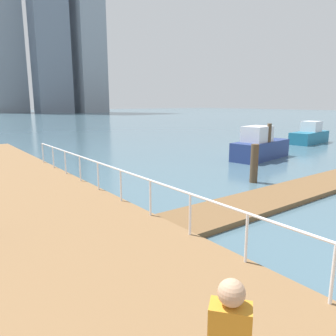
% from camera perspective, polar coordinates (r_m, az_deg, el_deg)
% --- Properties ---
extents(ground_plane, '(300.00, 300.00, 0.00)m').
position_cam_1_polar(ground_plane, '(20.23, -12.71, 0.92)').
color(ground_plane, '#476675').
extents(floating_dock, '(15.43, 2.00, 0.18)m').
position_cam_1_polar(floating_dock, '(14.57, 22.93, -3.45)').
color(floating_dock, brown).
rests_on(floating_dock, ground_plane).
extents(boardwalk_railing, '(0.06, 24.61, 1.08)m').
position_cam_1_polar(boardwalk_railing, '(7.90, 3.97, -6.06)').
color(boardwalk_railing, white).
rests_on(boardwalk_railing, boardwalk).
extents(dock_piling_0, '(0.35, 0.35, 1.78)m').
position_cam_1_polar(dock_piling_0, '(15.24, 15.05, 0.79)').
color(dock_piling_0, brown).
rests_on(dock_piling_0, ground_plane).
extents(dock_piling_1, '(0.27, 0.27, 2.34)m').
position_cam_1_polar(dock_piling_1, '(21.33, 17.41, 4.40)').
color(dock_piling_1, brown).
rests_on(dock_piling_1, ground_plane).
extents(moored_boat_0, '(5.13, 2.45, 2.16)m').
position_cam_1_polar(moored_boat_0, '(21.80, 16.01, 3.67)').
color(moored_boat_0, navy).
rests_on(moored_boat_0, ground_plane).
extents(moored_boat_2, '(5.00, 2.32, 1.98)m').
position_cam_1_polar(moored_boat_2, '(31.94, 23.84, 5.32)').
color(moored_boat_2, '#1E6B8C').
rests_on(moored_boat_2, ground_plane).
extents(skyline_tower_2, '(12.78, 10.70, 68.21)m').
position_cam_1_polar(skyline_tower_2, '(136.22, -27.45, 23.26)').
color(skyline_tower_2, '#8C939E').
rests_on(skyline_tower_2, ground_plane).
extents(skyline_tower_3, '(12.08, 12.78, 65.14)m').
position_cam_1_polar(skyline_tower_3, '(125.96, -20.60, 24.14)').
color(skyline_tower_3, slate).
rests_on(skyline_tower_3, ground_plane).
extents(skyline_tower_4, '(9.89, 10.99, 59.53)m').
position_cam_1_polar(skyline_tower_4, '(127.26, -14.16, 23.07)').
color(skyline_tower_4, '#8C939E').
rests_on(skyline_tower_4, ground_plane).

